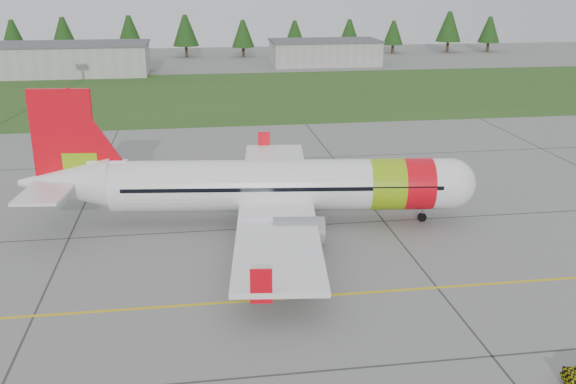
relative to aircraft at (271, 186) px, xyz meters
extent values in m
plane|color=gray|center=(-0.84, -21.04, -3.19)|extent=(320.00, 320.00, 0.00)
cylinder|color=white|center=(0.88, -0.10, 0.04)|extent=(27.41, 7.20, 4.07)
sphere|color=white|center=(14.35, -1.68, 0.04)|extent=(4.07, 4.07, 4.07)
cone|color=white|center=(-16.21, 1.90, 0.41)|extent=(7.72, 4.89, 4.07)
cube|color=black|center=(14.66, -1.72, 0.41)|extent=(1.97, 2.89, 0.58)
cylinder|color=#89BB0E|center=(9.17, -1.08, 0.04)|extent=(3.18, 4.44, 4.15)
cylinder|color=red|center=(11.66, -1.37, 0.04)|extent=(2.76, 4.39, 4.15)
cube|color=white|center=(0.37, -0.04, -1.10)|extent=(9.59, 33.81, 0.38)
cube|color=red|center=(1.26, 16.55, -0.53)|extent=(1.26, 0.33, 2.09)
cube|color=red|center=(-2.60, -16.39, -0.53)|extent=(1.26, 0.33, 2.09)
cylinder|color=gray|center=(2.59, 5.47, -1.68)|extent=(3.98, 2.61, 2.19)
cylinder|color=gray|center=(1.25, -5.92, -1.68)|extent=(3.98, 2.61, 2.19)
cube|color=red|center=(-16.00, 1.88, 3.90)|extent=(4.81, 0.93, 7.93)
cube|color=#89BB0E|center=(-14.86, 1.74, 1.61)|extent=(2.74, 0.75, 2.50)
cube|color=white|center=(-16.73, 1.96, 0.67)|extent=(4.71, 12.30, 0.23)
cylinder|color=slate|center=(12.28, -1.44, -2.46)|extent=(0.19, 0.19, 1.46)
cylinder|color=black|center=(12.28, -1.44, -2.83)|extent=(0.74, 0.37, 0.71)
cylinder|color=slate|center=(-0.33, 2.98, -2.20)|extent=(0.23, 0.23, 1.98)
cylinder|color=black|center=(-0.74, 3.03, -2.65)|extent=(1.13, 0.59, 1.08)
cylinder|color=slate|center=(-1.01, -2.82, -2.20)|extent=(0.23, 0.23, 1.98)
cylinder|color=black|center=(-1.43, -2.77, -2.65)|extent=(1.13, 0.59, 1.08)
cube|color=#30561E|center=(-0.84, 60.96, -3.17)|extent=(320.00, 50.00, 0.03)
cube|color=gold|center=(-0.84, -13.04, -3.18)|extent=(120.00, 0.25, 0.02)
cube|color=#A8A8A3|center=(-30.84, 88.96, -0.19)|extent=(32.00, 14.00, 6.00)
cube|color=#A8A8A3|center=(24.16, 96.96, -0.59)|extent=(24.00, 12.00, 5.20)
camera|label=1|loc=(-5.86, -48.51, 15.87)|focal=40.00mm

